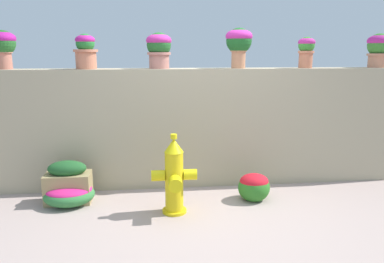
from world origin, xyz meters
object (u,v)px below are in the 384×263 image
Objects in this scene: fire_hydrant at (174,178)px; flower_bush_left at (69,193)px; potted_plant_5 at (379,47)px; flower_bush_right at (254,186)px; potted_plant_3 at (239,42)px; potted_plant_1 at (86,50)px; potted_plant_0 at (2,44)px; potted_plant_2 at (159,47)px; potted_plant_4 at (306,49)px; planter_box at (68,183)px.

flower_bush_left is at bearing 162.62° from fire_hydrant.
fire_hydrant is (-2.76, -0.94, -1.37)m from potted_plant_5.
potted_plant_5 reaches higher than flower_bush_right.
potted_plant_3 is at bearing 45.97° from fire_hydrant.
potted_plant_0 is at bearing 177.73° from potted_plant_1.
flower_bush_left is (-1.06, -0.56, -1.64)m from potted_plant_2.
fire_hydrant is at bearing -134.03° from potted_plant_3.
potted_plant_4 is (0.88, -0.01, -0.09)m from potted_plant_3.
potted_plant_0 is 0.79× the size of flower_bush_left.
potted_plant_1 is at bearing 179.87° from potted_plant_4.
potted_plant_3 reaches higher than flower_bush_right.
potted_plant_1 is at bearing 161.49° from flower_bush_right.
flower_bush_right is 0.73× the size of planter_box.
potted_plant_2 reaches higher than potted_plant_1.
fire_hydrant is at bearing -42.33° from potted_plant_1.
potted_plant_2 is 0.88× the size of potted_plant_3.
potted_plant_2 is 0.99× the size of potted_plant_5.
flower_bush_left is (-2.06, -0.54, -1.71)m from potted_plant_3.
potted_plant_1 reaches higher than fire_hydrant.
potted_plant_4 is at bearing -177.57° from potted_plant_5.
planter_box is at bearing -112.73° from potted_plant_1.
potted_plant_5 is 0.51× the size of fire_hydrant.
potted_plant_5 is 0.77× the size of flower_bush_left.
planter_box is at bearing -172.51° from potted_plant_5.
flower_bush_left is at bearing 176.92° from flower_bush_right.
flower_bush_left is 1.13× the size of planter_box.
potted_plant_2 reaches higher than fire_hydrant.
fire_hydrant is at bearing -164.92° from flower_bush_right.
flower_bush_left is 0.12m from planter_box.
potted_plant_0 reaches higher than planter_box.
potted_plant_0 is 1.22× the size of flower_bush_right.
planter_box is (-3.96, -0.52, -1.53)m from potted_plant_5.
potted_plant_4 is at bearing -0.68° from potted_plant_0.
potted_plant_0 is 1.17× the size of potted_plant_4.
potted_plant_5 reaches higher than potted_plant_2.
fire_hydrant is at bearing -152.81° from potted_plant_4.
potted_plant_5 is 4.31m from flower_bush_left.
potted_plant_1 reaches higher than flower_bush_right.
potted_plant_1 is 1.58m from planter_box.
potted_plant_2 is 1.12× the size of potted_plant_4.
potted_plant_4 is at bearing -0.93° from potted_plant_2.
potted_plant_0 is 1.84m from potted_plant_2.
potted_plant_0 is 4.71m from potted_plant_5.
flower_bush_right is at bearing 15.08° from fire_hydrant.
fire_hydrant is 2.33× the size of flower_bush_right.
flower_bush_right is (0.07, -0.65, -1.66)m from potted_plant_3.
potted_plant_3 is at bearing 179.61° from potted_plant_4.
potted_plant_5 reaches higher than potted_plant_1.
potted_plant_5 is at bearing 20.74° from flower_bush_right.
potted_plant_3 is 0.98× the size of planter_box.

